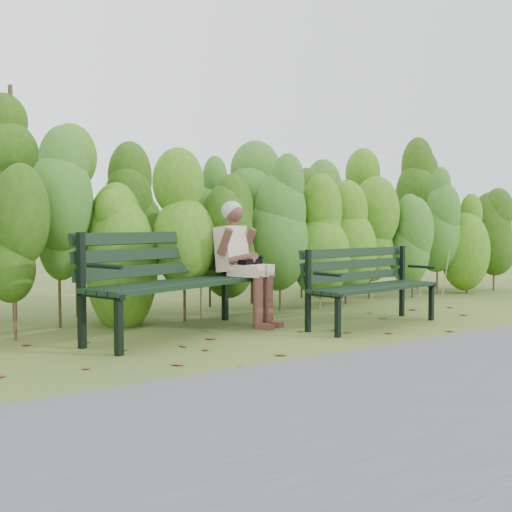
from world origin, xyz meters
TOP-DOWN VIEW (x-y plane):
  - ground at (0.00, 0.00)m, footprint 80.00×80.00m
  - footpath at (0.00, -2.20)m, footprint 60.00×2.50m
  - hedge_band at (0.00, 1.86)m, footprint 11.04×1.67m
  - leaf_litter at (-0.02, 0.01)m, footprint 5.77×2.17m
  - bench_left at (-0.78, 0.64)m, footprint 2.10×1.27m
  - bench_right at (1.17, -0.01)m, footprint 1.69×0.73m
  - seated_woman at (0.07, 0.73)m, footprint 0.56×0.77m

SIDE VIEW (x-z plane):
  - ground at x=0.00m, z-range 0.00..0.00m
  - leaf_litter at x=-0.02m, z-range 0.00..0.01m
  - footpath at x=0.00m, z-range 0.00..0.01m
  - bench_right at x=1.17m, z-range 0.07..0.89m
  - bench_left at x=-0.78m, z-range 0.09..1.09m
  - seated_woman at x=0.07m, z-range 0.10..1.42m
  - hedge_band at x=0.00m, z-range 0.05..2.47m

